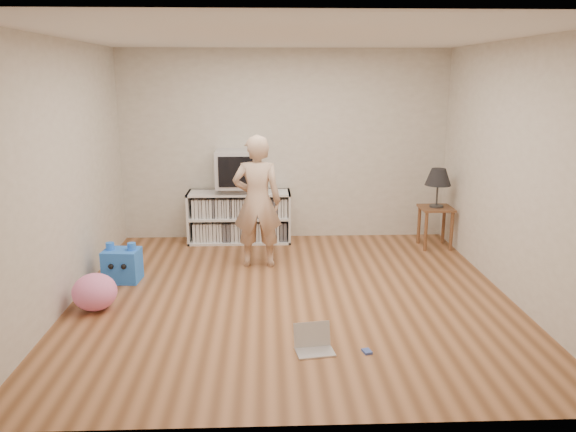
% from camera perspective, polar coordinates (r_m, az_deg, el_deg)
% --- Properties ---
extents(ground, '(4.50, 4.50, 0.00)m').
position_cam_1_polar(ground, '(5.94, 0.41, -8.09)').
color(ground, brown).
rests_on(ground, ground).
extents(walls, '(4.52, 4.52, 2.60)m').
position_cam_1_polar(walls, '(5.58, 0.44, 4.37)').
color(walls, beige).
rests_on(walls, ground).
extents(ceiling, '(4.50, 4.50, 0.01)m').
position_cam_1_polar(ceiling, '(5.51, 0.46, 17.82)').
color(ceiling, white).
rests_on(ceiling, walls).
extents(media_unit, '(1.40, 0.45, 0.70)m').
position_cam_1_polar(media_unit, '(7.77, -4.95, -0.05)').
color(media_unit, white).
rests_on(media_unit, ground).
extents(dvd_deck, '(0.45, 0.35, 0.07)m').
position_cam_1_polar(dvd_deck, '(7.67, -5.02, 2.71)').
color(dvd_deck, gray).
rests_on(dvd_deck, media_unit).
extents(crt_tv, '(0.60, 0.53, 0.50)m').
position_cam_1_polar(crt_tv, '(7.62, -5.06, 4.81)').
color(crt_tv, '#B5B5BA').
rests_on(crt_tv, dvd_deck).
extents(side_table, '(0.42, 0.42, 0.55)m').
position_cam_1_polar(side_table, '(7.71, 14.77, -0.08)').
color(side_table, brown).
rests_on(side_table, ground).
extents(table_lamp, '(0.34, 0.34, 0.52)m').
position_cam_1_polar(table_lamp, '(7.60, 15.01, 3.76)').
color(table_lamp, '#333333').
rests_on(table_lamp, side_table).
extents(person, '(0.59, 0.40, 1.58)m').
position_cam_1_polar(person, '(6.64, -3.15, 1.47)').
color(person, '#CDA98C').
rests_on(person, ground).
extents(laptop, '(0.35, 0.30, 0.22)m').
position_cam_1_polar(laptop, '(4.83, 2.60, -12.77)').
color(laptop, silver).
rests_on(laptop, ground).
extents(playing_cards, '(0.09, 0.10, 0.02)m').
position_cam_1_polar(playing_cards, '(4.85, 8.02, -13.47)').
color(playing_cards, '#3F55AA').
rests_on(playing_cards, ground).
extents(plush_blue, '(0.41, 0.36, 0.45)m').
position_cam_1_polar(plush_blue, '(6.55, -16.49, -4.77)').
color(plush_blue, '#2270FC').
rests_on(plush_blue, ground).
extents(plush_pink, '(0.51, 0.51, 0.37)m').
position_cam_1_polar(plush_pink, '(5.85, -19.04, -7.31)').
color(plush_pink, pink).
rests_on(plush_pink, ground).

